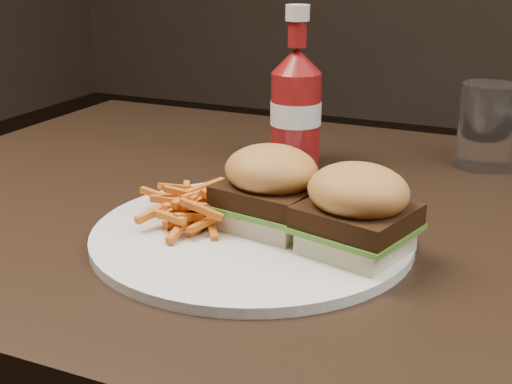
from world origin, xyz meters
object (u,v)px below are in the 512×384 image
at_px(ketchup_bottle, 296,122).
at_px(tumbler, 487,128).
at_px(plate, 252,235).
at_px(dining_table, 336,225).

relative_size(ketchup_bottle, tumbler, 1.13).
bearing_deg(plate, tumbler, 63.55).
height_order(dining_table, plate, plate).
bearing_deg(dining_table, ketchup_bottle, 126.73).
height_order(dining_table, ketchup_bottle, ketchup_bottle).
distance_m(plate, ketchup_bottle, 0.28).
distance_m(dining_table, ketchup_bottle, 0.20).
relative_size(dining_table, ketchup_bottle, 8.73).
height_order(plate, ketchup_bottle, ketchup_bottle).
bearing_deg(dining_table, tumbler, 61.96).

